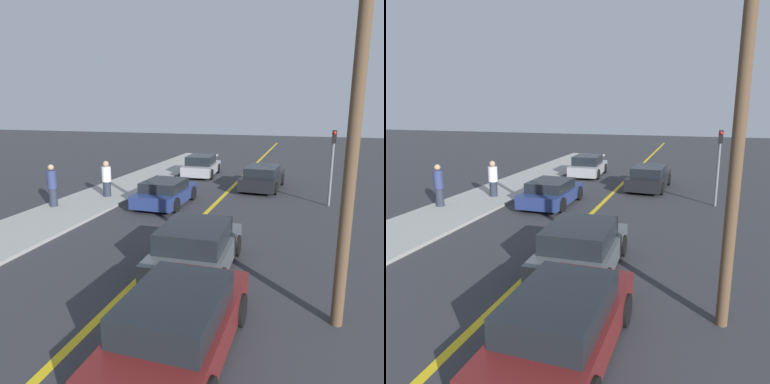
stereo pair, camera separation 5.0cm
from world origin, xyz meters
TOP-DOWN VIEW (x-y plane):
  - road_center_line at (0.00, 18.00)m, footprint 0.20×60.00m
  - sidewalk_left at (-5.60, 16.90)m, footprint 3.09×33.80m
  - car_near_right_lane at (2.04, 5.91)m, footprint 1.88×4.09m
  - car_ahead_center at (1.24, 9.54)m, footprint 2.12×3.94m
  - car_far_distant at (-2.11, 15.76)m, footprint 1.99×3.81m
  - car_parked_left_lot at (1.64, 20.59)m, footprint 2.11×4.27m
  - car_oncoming_far at (-2.64, 23.38)m, footprint 2.10×3.95m
  - pedestrian_near_curb at (-6.52, 13.63)m, footprint 0.41×0.41m
  - pedestrian_mid_group at (-5.26, 16.01)m, footprint 0.44×0.44m
  - traffic_light at (4.96, 17.74)m, footprint 0.18×0.40m
  - utility_pole at (4.76, 7.86)m, footprint 0.24×0.24m

SIDE VIEW (x-z plane):
  - road_center_line at x=0.00m, z-range 0.00..0.01m
  - sidewalk_left at x=-5.60m, z-range 0.00..0.12m
  - car_far_distant at x=-2.11m, z-range -0.01..1.16m
  - car_parked_left_lot at x=1.64m, z-range -0.01..1.25m
  - car_ahead_center at x=1.24m, z-range -0.03..1.29m
  - car_oncoming_far at x=-2.64m, z-range -0.03..1.30m
  - car_near_right_lane at x=2.04m, z-range -0.02..1.32m
  - pedestrian_mid_group at x=-5.26m, z-range 0.11..1.83m
  - pedestrian_near_curb at x=-6.52m, z-range 0.12..1.96m
  - traffic_light at x=4.96m, z-range 0.43..3.82m
  - utility_pole at x=4.76m, z-range 0.00..6.95m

